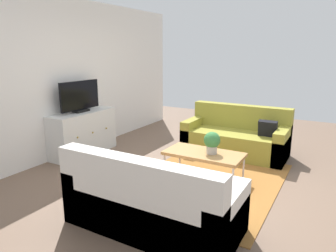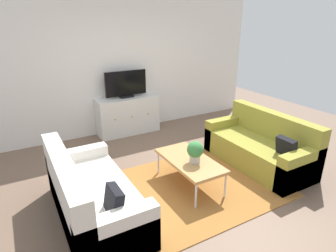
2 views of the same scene
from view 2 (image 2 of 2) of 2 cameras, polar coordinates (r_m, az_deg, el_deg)
ground_plane at (r=4.32m, az=3.35°, el=-11.26°), size 10.00×10.00×0.00m
wall_back at (r=6.03m, az=-9.87°, el=11.54°), size 6.40×0.12×2.70m
area_rug at (r=4.21m, az=4.48°, el=-12.12°), size 2.50×1.90×0.01m
couch_left_side at (r=3.62m, az=-15.67°, el=-13.81°), size 0.83×1.79×0.85m
couch_right_side at (r=4.97m, az=18.19°, el=-4.13°), size 0.83×1.79×0.85m
coffee_table at (r=4.09m, az=4.35°, el=-7.03°), size 0.56×1.10×0.42m
potted_plant at (r=3.93m, az=5.45°, el=-5.02°), size 0.23×0.23×0.31m
tv_console at (r=6.02m, az=-8.03°, el=2.14°), size 1.27×0.47×0.77m
flat_screen_tv at (r=5.86m, az=-8.42°, el=8.25°), size 0.86×0.16×0.54m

